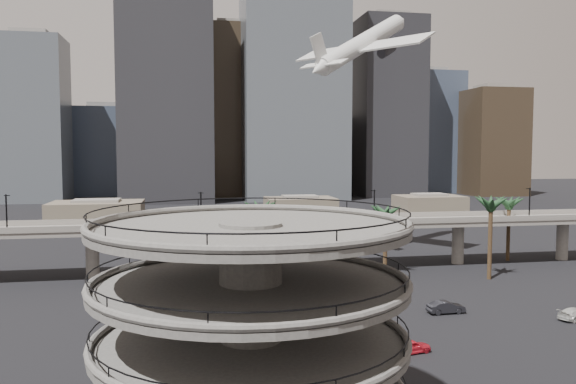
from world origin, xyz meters
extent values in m
cylinder|color=#514E4B|center=(-13.00, -4.00, 8.00)|extent=(4.40, 4.40, 16.50)
torus|color=black|center=(-13.00, -4.00, 5.05)|extent=(21.80, 21.80, 0.10)
cylinder|color=#514E4B|center=(-13.00, -4.00, 7.78)|extent=(22.00, 22.00, 0.45)
torus|color=#514E4B|center=(-13.00, -4.00, 8.25)|extent=(22.20, 22.20, 0.50)
torus|color=black|center=(-13.00, -4.00, 9.05)|extent=(21.80, 21.80, 0.10)
cylinder|color=#514E4B|center=(-13.00, -4.00, 11.78)|extent=(22.00, 22.00, 0.45)
torus|color=#514E4B|center=(-13.00, -4.00, 12.25)|extent=(22.20, 22.20, 0.50)
torus|color=black|center=(-13.00, -4.00, 13.05)|extent=(21.80, 21.80, 0.10)
cylinder|color=#514E4B|center=(-13.00, -4.00, 15.78)|extent=(22.00, 22.00, 0.45)
torus|color=#514E4B|center=(-13.00, -4.00, 16.25)|extent=(22.20, 22.20, 0.50)
torus|color=black|center=(-13.00, -4.00, 17.05)|extent=(21.80, 21.80, 0.10)
cube|color=slate|center=(0.00, 55.00, 8.00)|extent=(130.00, 9.00, 0.90)
cube|color=slate|center=(0.00, 50.50, 8.90)|extent=(130.00, 0.30, 1.00)
cube|color=slate|center=(0.00, 59.50, 8.90)|extent=(130.00, 0.30, 1.00)
cylinder|color=slate|center=(-33.00, 55.00, 3.80)|extent=(2.20, 2.20, 8.00)
cylinder|color=slate|center=(-11.00, 55.00, 3.80)|extent=(2.20, 2.20, 8.00)
cylinder|color=slate|center=(11.00, 55.00, 3.80)|extent=(2.20, 2.20, 8.00)
cylinder|color=slate|center=(33.00, 55.00, 3.80)|extent=(2.20, 2.20, 8.00)
cylinder|color=slate|center=(55.00, 55.00, 3.80)|extent=(2.20, 2.20, 8.00)
cylinder|color=black|center=(-45.00, 51.00, 11.50)|extent=(0.24, 0.24, 6.00)
cylinder|color=black|center=(-15.00, 51.00, 11.50)|extent=(0.24, 0.24, 6.00)
cylinder|color=black|center=(15.00, 51.00, 11.50)|extent=(0.24, 0.24, 6.00)
cylinder|color=black|center=(45.00, 51.00, 11.50)|extent=(0.24, 0.24, 6.00)
cylinder|color=#44321D|center=(-6.00, 44.00, 6.08)|extent=(0.70, 0.70, 12.15)
ellipsoid|color=#1A3A1E|center=(-6.00, 44.00, 12.55)|extent=(4.40, 4.40, 2.00)
cylinder|color=#44321D|center=(16.00, 48.00, 5.40)|extent=(0.70, 0.70, 10.80)
ellipsoid|color=#1A3A1E|center=(16.00, 48.00, 11.20)|extent=(4.40, 4.40, 2.00)
cylinder|color=#44321D|center=(32.00, 42.00, 6.30)|extent=(0.70, 0.70, 12.60)
ellipsoid|color=#1A3A1E|center=(32.00, 42.00, 13.00)|extent=(4.40, 4.40, 2.00)
cylinder|color=#44321D|center=(44.00, 56.00, 5.62)|extent=(0.70, 0.70, 11.25)
ellipsoid|color=#1A3A1E|center=(44.00, 56.00, 11.65)|extent=(4.40, 4.40, 2.00)
cube|color=brown|center=(-45.00, 140.00, 2.75)|extent=(28.00, 18.00, 5.50)
cube|color=slate|center=(-45.00, 140.00, 5.90)|extent=(14.00, 9.00, 0.80)
cube|color=brown|center=(22.00, 150.00, 2.50)|extent=(24.00, 16.00, 5.00)
cube|color=slate|center=(22.00, 150.00, 5.40)|extent=(12.00, 8.00, 0.80)
cube|color=brown|center=(65.00, 138.00, 3.00)|extent=(22.00, 15.00, 6.00)
cube|color=slate|center=(65.00, 138.00, 6.40)|extent=(11.00, 7.50, 0.80)
cube|color=#4B5158|center=(-80.00, 210.00, 34.34)|extent=(26.00, 24.00, 68.69)
cube|color=slate|center=(-80.00, 210.00, 69.89)|extent=(14.30, 13.20, 2.40)
cube|color=#354053|center=(-55.00, 245.00, 21.13)|extent=(30.00, 30.00, 42.27)
cube|color=slate|center=(-55.00, 245.00, 43.47)|extent=(16.50, 16.50, 2.40)
cube|color=black|center=(-25.00, 200.00, 48.43)|extent=(38.00, 30.00, 96.86)
cube|color=#30261B|center=(5.00, 225.00, 39.63)|extent=(28.00, 26.00, 79.25)
cube|color=slate|center=(5.00, 225.00, 80.45)|extent=(15.40, 14.30, 2.40)
cube|color=#4B5158|center=(30.00, 205.00, 52.84)|extent=(45.00, 32.00, 105.67)
cube|color=gray|center=(55.00, 240.00, 18.49)|extent=(24.00, 24.00, 36.98)
cube|color=slate|center=(55.00, 240.00, 38.18)|extent=(13.20, 13.20, 2.40)
cube|color=black|center=(78.00, 215.00, 41.83)|extent=(30.00, 28.00, 83.66)
cube|color=slate|center=(78.00, 215.00, 84.86)|extent=(16.50, 15.40, 2.40)
cube|color=#354053|center=(105.00, 235.00, 30.82)|extent=(34.00, 30.00, 61.64)
cube|color=slate|center=(105.00, 235.00, 62.84)|extent=(18.70, 16.50, 2.40)
cube|color=#30261B|center=(130.00, 210.00, 25.54)|extent=(26.00, 26.00, 51.07)
cube|color=slate|center=(130.00, 210.00, 52.27)|extent=(14.30, 14.30, 2.40)
cube|color=gray|center=(18.00, 260.00, 16.73)|extent=(22.00, 22.00, 33.46)
cube|color=slate|center=(18.00, 260.00, 34.66)|extent=(12.10, 12.10, 2.40)
cylinder|color=silver|center=(17.58, 66.57, 42.68)|extent=(23.33, 18.63, 15.21)
cone|color=silver|center=(28.64, 74.80, 49.33)|extent=(5.86, 5.63, 4.70)
cone|color=silver|center=(6.53, 58.35, 36.04)|extent=(5.48, 5.21, 4.35)
cube|color=silver|center=(17.08, 66.20, 41.72)|extent=(22.43, 27.29, 3.10)
cube|color=silver|center=(7.82, 59.31, 37.25)|extent=(7.69, 9.26, 1.25)
cube|color=silver|center=(6.85, 58.59, 39.74)|extent=(4.38, 3.38, 6.26)
cylinder|color=#252429|center=(14.67, 71.18, 40.69)|extent=(4.86, 4.32, 3.58)
cylinder|color=#252429|center=(21.15, 62.47, 40.69)|extent=(4.86, 4.32, 3.58)
imported|color=red|center=(5.79, 11.94, 0.70)|extent=(4.38, 2.50, 1.40)
imported|color=black|center=(15.93, 24.85, 0.81)|extent=(4.99, 1.86, 1.63)
imported|color=silver|center=(30.82, 19.31, 0.74)|extent=(5.47, 3.27, 1.48)
camera|label=1|loc=(-17.34, -42.39, 21.15)|focal=35.00mm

